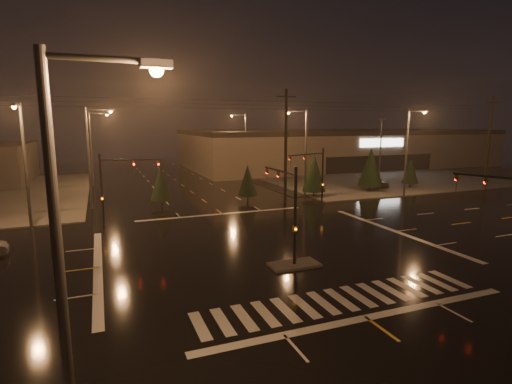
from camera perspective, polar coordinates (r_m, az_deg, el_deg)
ground at (r=27.91m, az=1.74°, el=-7.85°), size 140.00×140.00×0.00m
sidewalk_ne at (r=68.38m, az=15.08°, el=2.38°), size 36.00×36.00×0.12m
median_island at (r=24.46m, az=5.50°, el=-10.28°), size 3.00×1.60×0.15m
crosswalk at (r=20.49m, az=12.04°, el=-14.77°), size 15.00×2.60×0.01m
stop_bar_near at (r=19.03m, az=15.50°, el=-16.92°), size 16.00×0.50×0.01m
stop_bar_far at (r=37.91m, az=-4.83°, el=-3.13°), size 16.00×0.50×0.01m
parking_lot at (r=69.94m, az=19.35°, el=2.30°), size 50.00×24.00×0.08m
retail_building at (r=83.98m, az=11.46°, el=6.42°), size 60.20×28.30×7.20m
signal_mast_median at (r=24.27m, az=4.64°, el=-1.41°), size 0.25×4.59×6.00m
signal_mast_ne at (r=40.22m, az=8.55°, el=3.01°), size 4.84×1.86×6.00m
signal_mast_nw at (r=34.90m, az=-19.61°, el=1.54°), size 4.84×1.86×6.00m
signal_mast_se at (r=25.85m, az=32.63°, el=-2.34°), size 1.55×3.87×6.00m
streetlight_0 at (r=9.82m, az=-24.70°, el=-6.71°), size 2.77×0.32×10.00m
streetlight_1 at (r=42.52m, az=-22.44°, el=5.47°), size 2.77×0.32×10.00m
streetlight_2 at (r=58.50m, az=-22.25°, el=6.45°), size 2.77×0.32×10.00m
streetlight_3 at (r=45.97m, az=6.78°, el=6.40°), size 2.77×0.32×10.00m
streetlight_4 at (r=64.27m, az=-1.74°, el=7.40°), size 2.77×0.32×10.00m
streetlight_5 at (r=36.14m, az=-30.23°, el=4.25°), size 0.32×2.77×10.00m
streetlight_6 at (r=48.30m, az=21.00°, el=5.98°), size 0.32×2.77×10.00m
utility_pole_1 at (r=42.73m, az=4.27°, el=6.63°), size 2.20×0.32×12.00m
utility_pole_2 at (r=61.94m, az=30.32°, el=6.30°), size 2.20×0.32×12.00m
conifer_0 at (r=46.51m, az=8.30°, el=2.70°), size 2.71×2.71×4.93m
conifer_1 at (r=52.07m, az=16.07°, el=3.46°), size 3.05×3.05×5.46m
conifer_2 at (r=56.11m, az=21.24°, el=2.85°), size 2.11×2.11×3.99m
conifer_3 at (r=41.89m, az=-13.40°, el=1.28°), size 2.26×2.26×4.23m
conifer_4 at (r=43.24m, az=-1.20°, el=1.70°), size 2.16×2.16×4.07m
car_parked at (r=55.66m, az=16.47°, el=1.45°), size 1.87×4.63×1.58m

